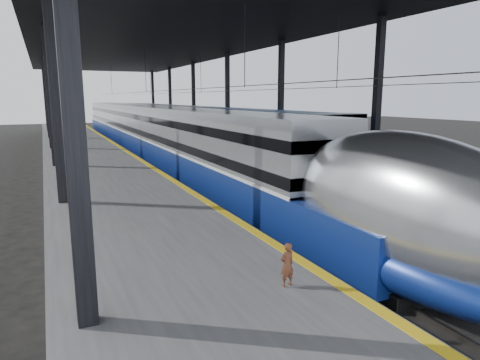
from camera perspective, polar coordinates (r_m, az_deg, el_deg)
ground at (r=14.90m, az=1.80°, el=-8.64°), size 160.00×160.00×0.00m
platform at (r=32.99m, az=-19.53°, el=2.46°), size 6.00×80.00×1.00m
yellow_strip at (r=33.28m, az=-14.78°, el=3.68°), size 0.30×80.00×0.01m
rails at (r=34.65m, az=-6.20°, el=2.70°), size 6.52×80.00×0.16m
canopy at (r=33.83m, az=-10.92°, el=17.73°), size 18.00×75.00×9.47m
tgv_train at (r=36.66m, az=-11.50°, el=6.05°), size 3.01×65.20×4.32m
second_train at (r=46.32m, az=-7.92°, el=7.27°), size 3.06×56.05×4.21m
child at (r=9.34m, az=6.29°, el=-11.14°), size 0.39×0.29×0.97m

